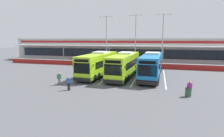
{
  "coord_description": "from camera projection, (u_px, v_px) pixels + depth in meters",
  "views": [
    {
      "loc": [
        5.23,
        -20.99,
        5.77
      ],
      "look_at": [
        -1.19,
        3.0,
        1.6
      ],
      "focal_mm": 27.88,
      "sensor_mm": 36.0,
      "label": 1
    }
  ],
  "objects": [
    {
      "name": "bay_stripe_far_west",
      "position": [
        88.0,
        74.0,
        29.61
      ],
      "size": [
        0.14,
        13.0,
        0.01
      ],
      "primitive_type": "cube",
      "color": "silver",
      "rests_on": "ground"
    },
    {
      "name": "terminal_building",
      "position": [
        139.0,
        50.0,
        47.43
      ],
      "size": [
        70.0,
        13.0,
        6.0
      ],
      "color": "silver",
      "rests_on": "ground"
    },
    {
      "name": "pedestrian_with_handbag",
      "position": [
        189.0,
        88.0,
        17.67
      ],
      "size": [
        0.65,
        0.4,
        1.62
      ],
      "color": "#33333D",
      "rests_on": "ground"
    },
    {
      "name": "bay_stripe_centre",
      "position": [
        165.0,
        78.0,
        26.4
      ],
      "size": [
        0.14,
        13.0,
        0.01
      ],
      "primitive_type": "cube",
      "color": "silver",
      "rests_on": "ground"
    },
    {
      "name": "pedestrian_in_dark_coat",
      "position": [
        69.0,
        83.0,
        19.83
      ],
      "size": [
        0.52,
        0.35,
        1.62
      ],
      "color": "black",
      "rests_on": "ground"
    },
    {
      "name": "lamp_post_west",
      "position": [
        106.0,
        37.0,
        39.52
      ],
      "size": [
        3.24,
        0.28,
        11.0
      ],
      "color": "#9E9EA3",
      "rests_on": "ground"
    },
    {
      "name": "coach_bus_centre",
      "position": [
        152.0,
        66.0,
        26.58
      ],
      "size": [
        3.38,
        12.26,
        3.78
      ],
      "color": "#1972B7",
      "rests_on": "ground"
    },
    {
      "name": "ground_plane",
      "position": [
        115.0,
        85.0,
        22.29
      ],
      "size": [
        200.0,
        200.0,
        0.0
      ],
      "primitive_type": "plane",
      "color": "#4C4C51"
    },
    {
      "name": "pedestrian_child",
      "position": [
        59.0,
        78.0,
        22.1
      ],
      "size": [
        0.5,
        0.37,
        1.62
      ],
      "color": "slate",
      "rests_on": "ground"
    },
    {
      "name": "bay_stripe_mid_west",
      "position": [
        137.0,
        76.0,
        27.47
      ],
      "size": [
        0.14,
        13.0,
        0.01
      ],
      "primitive_type": "cube",
      "color": "silver",
      "rests_on": "ground"
    },
    {
      "name": "bay_stripe_west",
      "position": [
        111.0,
        75.0,
        28.54
      ],
      "size": [
        0.14,
        13.0,
        0.01
      ],
      "primitive_type": "cube",
      "color": "silver",
      "rests_on": "ground"
    },
    {
      "name": "coach_bus_left_centre",
      "position": [
        124.0,
        65.0,
        27.11
      ],
      "size": [
        3.38,
        12.26,
        3.78
      ],
      "color": "#9ED11E",
      "rests_on": "ground"
    },
    {
      "name": "lamp_post_centre",
      "position": [
        136.0,
        37.0,
        37.58
      ],
      "size": [
        3.24,
        0.28,
        11.0
      ],
      "color": "#9E9EA3",
      "rests_on": "ground"
    },
    {
      "name": "coach_bus_leftmost",
      "position": [
        99.0,
        64.0,
        28.25
      ],
      "size": [
        3.38,
        12.26,
        3.78
      ],
      "color": "#9ED11E",
      "rests_on": "ground"
    },
    {
      "name": "lamp_post_east",
      "position": [
        163.0,
        37.0,
        36.39
      ],
      "size": [
        3.24,
        0.28,
        11.0
      ],
      "color": "#9E9EA3",
      "rests_on": "ground"
    },
    {
      "name": "litter_bin",
      "position": [
        188.0,
        92.0,
        17.61
      ],
      "size": [
        0.54,
        0.54,
        0.93
      ],
      "color": "#2D5133",
      "rests_on": "ground"
    },
    {
      "name": "red_barrier_wall",
      "position": [
        132.0,
        65.0,
        36.01
      ],
      "size": [
        60.0,
        0.4,
        1.1
      ],
      "color": "maroon",
      "rests_on": "ground"
    }
  ]
}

